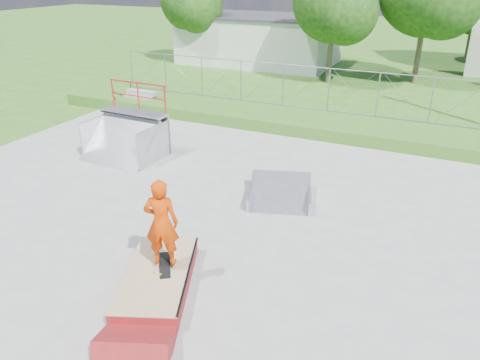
# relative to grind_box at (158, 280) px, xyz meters

# --- Properties ---
(ground) EXTENTS (120.00, 120.00, 0.00)m
(ground) POSITION_rel_grind_box_xyz_m (0.05, 1.98, -0.20)
(ground) COLOR #345F1B
(ground) RESTS_ON ground
(concrete_pad) EXTENTS (20.00, 16.00, 0.04)m
(concrete_pad) POSITION_rel_grind_box_xyz_m (0.05, 1.98, -0.18)
(concrete_pad) COLOR gray
(concrete_pad) RESTS_ON ground
(grass_berm) EXTENTS (24.00, 3.00, 0.50)m
(grass_berm) POSITION_rel_grind_box_xyz_m (0.05, 11.48, 0.05)
(grass_berm) COLOR #345F1B
(grass_berm) RESTS_ON ground
(grind_box) EXTENTS (2.21, 2.97, 0.40)m
(grind_box) POSITION_rel_grind_box_xyz_m (0.00, 0.00, 0.00)
(grind_box) COLOR maroon
(grind_box) RESTS_ON concrete_pad
(quarter_pipe) EXTENTS (2.51, 2.15, 2.44)m
(quarter_pipe) POSITION_rel_grind_box_xyz_m (-5.13, 5.53, 1.02)
(quarter_pipe) COLOR #9C9FA3
(quarter_pipe) RESTS_ON concrete_pad
(flat_bank_ramp) EXTENTS (2.20, 2.27, 0.53)m
(flat_bank_ramp) POSITION_rel_grind_box_xyz_m (0.88, 4.72, 0.06)
(flat_bank_ramp) COLOR #9C9FA3
(flat_bank_ramp) RESTS_ON concrete_pad
(skateboard) EXTENTS (0.63, 0.78, 0.13)m
(skateboard) POSITION_rel_grind_box_xyz_m (0.06, 0.20, 0.24)
(skateboard) COLOR black
(skateboard) RESTS_ON grind_box
(skater) EXTENTS (0.79, 0.65, 1.86)m
(skater) POSITION_rel_grind_box_xyz_m (0.06, 0.20, 1.17)
(skater) COLOR #D23803
(skater) RESTS_ON grind_box
(concrete_stairs) EXTENTS (1.50, 1.60, 0.80)m
(concrete_stairs) POSITION_rel_grind_box_xyz_m (-8.45, 10.68, 0.20)
(concrete_stairs) COLOR gray
(concrete_stairs) RESTS_ON ground
(chain_link_fence) EXTENTS (20.00, 0.06, 1.80)m
(chain_link_fence) POSITION_rel_grind_box_xyz_m (0.05, 12.48, 1.20)
(chain_link_fence) COLOR gray
(chain_link_fence) RESTS_ON grass_berm
(utility_building_flat) EXTENTS (10.00, 6.00, 3.00)m
(utility_building_flat) POSITION_rel_grind_box_xyz_m (-7.95, 23.98, 1.30)
(utility_building_flat) COLOR beige
(utility_building_flat) RESTS_ON ground
(tree_left_near) EXTENTS (4.76, 4.48, 6.65)m
(tree_left_near) POSITION_rel_grind_box_xyz_m (-1.70, 19.81, 4.04)
(tree_left_near) COLOR brown
(tree_left_near) RESTS_ON ground
(tree_left_far) EXTENTS (4.42, 4.16, 6.18)m
(tree_left_far) POSITION_rel_grind_box_xyz_m (-11.72, 21.82, 3.74)
(tree_left_far) COLOR brown
(tree_left_far) RESTS_ON ground
(tree_back_mid) EXTENTS (4.08, 3.84, 5.70)m
(tree_back_mid) POSITION_rel_grind_box_xyz_m (5.27, 29.83, 3.43)
(tree_back_mid) COLOR brown
(tree_back_mid) RESTS_ON ground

